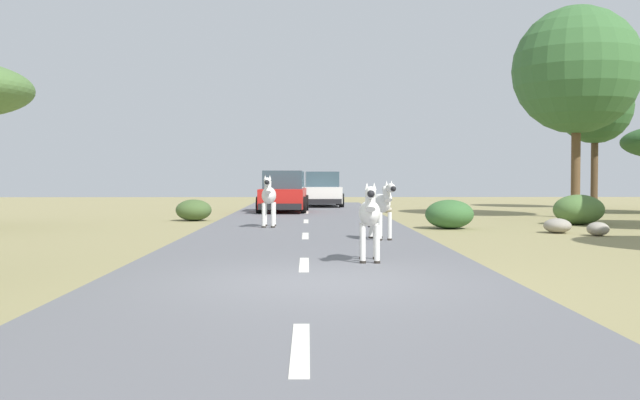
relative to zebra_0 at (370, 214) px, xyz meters
name	(u,v)px	position (x,y,z in m)	size (l,w,h in m)	color
ground_plane	(319,285)	(-0.92, -2.41, -0.88)	(90.00, 90.00, 0.00)	#8E8456
road	(303,283)	(-1.14, -2.41, -0.85)	(6.00, 64.00, 0.05)	slate
lane_markings	(303,293)	(-1.14, -3.41, -0.82)	(0.16, 56.00, 0.01)	silver
zebra_0	(370,214)	(0.00, 0.00, 0.00)	(0.44, 1.47, 1.39)	silver
zebra_1	(381,204)	(0.65, 4.50, 0.01)	(0.62, 1.45, 1.40)	silver
zebra_2	(269,196)	(-2.23, 8.85, 0.09)	(0.43, 1.63, 1.53)	silver
car_0	(322,190)	(-0.37, 24.27, -0.03)	(2.09, 4.38, 1.74)	white
car_1	(284,193)	(-2.11, 18.33, -0.03)	(2.13, 4.39, 1.74)	red
tree_4	(577,70)	(8.97, 14.59, 4.64)	(4.75, 4.75, 7.90)	brown
tree_6	(595,107)	(12.72, 22.34, 4.02)	(3.57, 3.57, 6.70)	#4C3823
bush_0	(579,210)	(7.59, 10.55, -0.39)	(1.61, 1.45, 0.96)	#4C7038
bush_3	(194,210)	(-5.05, 12.77, -0.50)	(1.24, 1.12, 0.74)	#425B2D
bush_4	(449,214)	(3.10, 8.77, -0.45)	(1.43, 1.29, 0.86)	#386633
rock_0	(598,229)	(6.45, 6.12, -0.70)	(0.57, 0.58, 0.36)	gray
rock_1	(557,226)	(5.72, 7.07, -0.68)	(0.73, 0.79, 0.40)	gray
rock_2	(387,209)	(2.33, 18.66, -0.75)	(0.43, 0.37, 0.26)	#A89E8C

